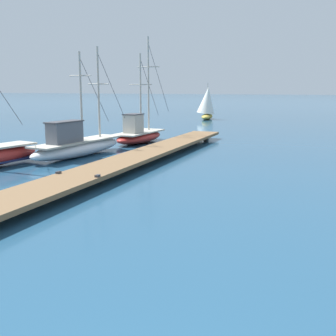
# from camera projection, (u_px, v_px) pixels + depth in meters

# --- Properties ---
(floating_dock) EXTENTS (2.56, 22.63, 0.53)m
(floating_dock) POSITION_uv_depth(u_px,v_px,m) (135.00, 158.00, 18.47)
(floating_dock) COLOR brown
(floating_dock) RESTS_ON ground
(fishing_boat_0) EXTENTS (2.16, 6.90, 6.60)m
(fishing_boat_0) POSITION_uv_depth(u_px,v_px,m) (139.00, 134.00, 25.99)
(fishing_boat_0) COLOR #AD2823
(fishing_boat_0) RESTS_ON ground
(fishing_boat_4) EXTENTS (2.32, 7.63, 5.55)m
(fishing_boat_4) POSITION_uv_depth(u_px,v_px,m) (77.00, 145.00, 20.87)
(fishing_boat_4) COLOR silver
(fishing_boat_4) RESTS_ON ground
(distant_sailboat) EXTENTS (2.39, 3.90, 3.89)m
(distant_sailboat) POSITION_uv_depth(u_px,v_px,m) (207.00, 103.00, 44.67)
(distant_sailboat) COLOR gold
(distant_sailboat) RESTS_ON ground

